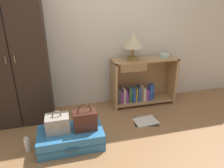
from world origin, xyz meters
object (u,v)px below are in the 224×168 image
(open_book_on_floor, at_px, (146,121))
(bookshelf, at_px, (141,83))
(table_lamp, at_px, (133,41))
(handbag, at_px, (85,120))
(suitcase_large, at_px, (71,138))
(bowl, at_px, (165,56))
(train_case, at_px, (58,123))
(bottle, at_px, (27,144))
(wardrobe, at_px, (13,55))

(open_book_on_floor, bearing_deg, bookshelf, 76.70)
(table_lamp, distance_m, handbag, 1.38)
(suitcase_large, height_order, handbag, handbag)
(handbag, bearing_deg, bowl, 30.32)
(train_case, bearing_deg, bottle, -179.44)
(table_lamp, height_order, handbag, table_lamp)
(bowl, height_order, handbag, bowl)
(table_lamp, relative_size, bottle, 2.30)
(open_book_on_floor, bearing_deg, bowl, 47.63)
(train_case, relative_size, bottle, 1.44)
(table_lamp, xyz_separation_m, bottle, (-1.53, -0.76, -0.97))
(table_lamp, distance_m, train_case, 1.58)
(bottle, bearing_deg, suitcase_large, -3.22)
(handbag, height_order, bottle, handbag)
(handbag, bearing_deg, wardrobe, 135.51)
(bowl, bearing_deg, open_book_on_floor, -132.37)
(bookshelf, relative_size, open_book_on_floor, 2.72)
(bookshelf, distance_m, bottle, 1.91)
(bowl, bearing_deg, bookshelf, 176.17)
(table_lamp, bearing_deg, open_book_on_floor, -85.93)
(wardrobe, height_order, train_case, wardrobe)
(wardrobe, bearing_deg, open_book_on_floor, -17.14)
(bowl, height_order, open_book_on_floor, bowl)
(wardrobe, bearing_deg, bowl, 1.01)
(table_lamp, xyz_separation_m, train_case, (-1.17, -0.76, -0.75))
(bowl, bearing_deg, bottle, -159.41)
(bowl, xyz_separation_m, train_case, (-1.71, -0.78, -0.49))
(handbag, bearing_deg, bottle, 176.74)
(wardrobe, distance_m, open_book_on_floor, 2.01)
(suitcase_large, relative_size, open_book_on_floor, 1.99)
(table_lamp, height_order, bowl, table_lamp)
(open_book_on_floor, bearing_deg, bottle, -171.94)
(bookshelf, bearing_deg, bowl, -3.83)
(open_book_on_floor, bearing_deg, table_lamp, 94.07)
(bowl, bearing_deg, train_case, -155.61)
(wardrobe, xyz_separation_m, bookshelf, (1.82, 0.06, -0.61))
(train_case, bearing_deg, wardrobe, 123.11)
(bookshelf, bearing_deg, suitcase_large, -145.35)
(bookshelf, height_order, handbag, bookshelf)
(table_lamp, bearing_deg, bowl, 1.72)
(suitcase_large, distance_m, bottle, 0.50)
(wardrobe, distance_m, suitcase_large, 1.31)
(wardrobe, distance_m, bottle, 1.16)
(bowl, relative_size, handbag, 0.49)
(suitcase_large, xyz_separation_m, handbag, (0.18, -0.01, 0.23))
(bowl, relative_size, bottle, 0.88)
(wardrobe, bearing_deg, suitcase_large, -51.29)
(table_lamp, relative_size, suitcase_large, 0.56)
(bowl, distance_m, suitcase_large, 1.90)
(train_case, height_order, handbag, handbag)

